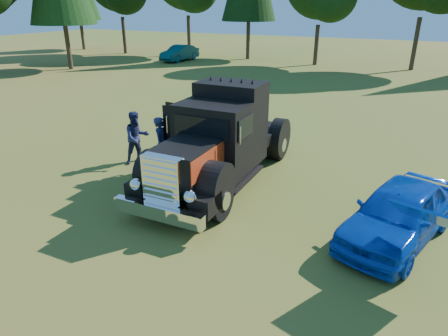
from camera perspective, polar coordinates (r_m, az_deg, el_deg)
ground at (r=10.22m, az=-5.34°, el=-8.49°), size 120.00×120.00×0.00m
diamond_t_truck at (r=12.18m, az=-0.77°, el=3.53°), size 3.38×7.16×3.00m
hotrod_coupe at (r=10.25m, az=23.70°, el=-5.89°), size 2.80×4.46×1.89m
spectator_near at (r=13.38m, az=-8.89°, el=3.39°), size 0.59×0.75×1.83m
spectator_far at (r=14.21m, az=-12.35°, el=4.29°), size 1.06×1.13×1.84m
distant_teal_car at (r=40.01m, az=-6.37°, el=16.01°), size 1.97×4.56×1.46m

